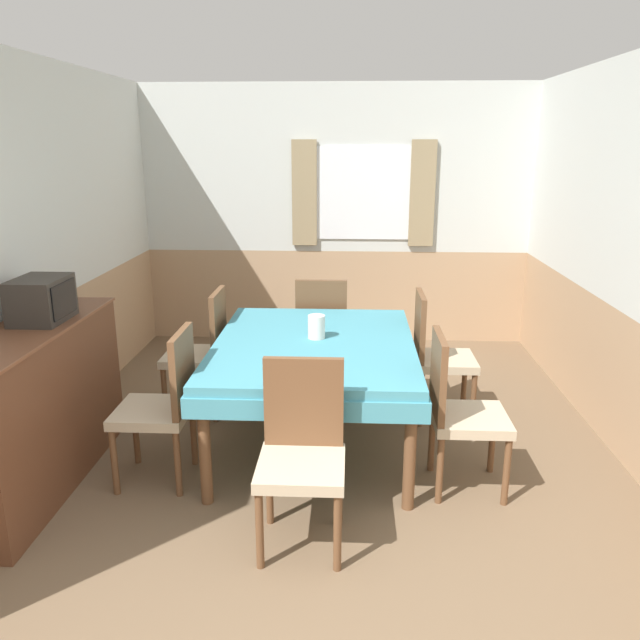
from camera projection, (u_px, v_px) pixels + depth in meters
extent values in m
cube|color=silver|center=(336.00, 169.00, 6.24)|extent=(4.31, 0.05, 1.65)
cube|color=tan|center=(335.00, 295.00, 6.59)|extent=(4.31, 0.05, 0.95)
cube|color=white|center=(363.00, 193.00, 6.25)|extent=(1.03, 0.01, 0.92)
cube|color=#998460|center=(304.00, 193.00, 6.26)|extent=(0.25, 0.03, 1.04)
cube|color=#998460|center=(422.00, 194.00, 6.21)|extent=(0.25, 0.03, 1.04)
cube|color=silver|center=(28.00, 183.00, 4.12)|extent=(0.05, 4.96, 1.65)
cube|color=tan|center=(51.00, 367.00, 4.47)|extent=(0.05, 4.96, 0.95)
cube|color=tan|center=(614.00, 377.00, 4.28)|extent=(0.05, 4.96, 0.95)
cube|color=teal|center=(314.00, 346.00, 4.17)|extent=(1.33, 1.70, 0.06)
cube|color=teal|center=(314.00, 358.00, 4.19)|extent=(1.36, 1.73, 0.12)
cylinder|color=brown|center=(205.00, 449.00, 3.56)|extent=(0.07, 0.07, 0.69)
cylinder|color=brown|center=(410.00, 454.00, 3.50)|extent=(0.07, 0.07, 0.69)
cylinder|color=brown|center=(248.00, 359.00, 5.04)|extent=(0.07, 0.07, 0.69)
cylinder|color=brown|center=(393.00, 361.00, 4.98)|extent=(0.07, 0.07, 0.69)
cylinder|color=brown|center=(165.00, 395.00, 4.67)|extent=(0.04, 0.04, 0.42)
cylinder|color=brown|center=(178.00, 376.00, 5.04)|extent=(0.04, 0.04, 0.42)
cylinder|color=brown|center=(215.00, 396.00, 4.66)|extent=(0.04, 0.04, 0.42)
cylinder|color=brown|center=(225.00, 377.00, 5.02)|extent=(0.04, 0.04, 0.42)
cube|color=tan|center=(194.00, 357.00, 4.78)|extent=(0.44, 0.44, 0.06)
cube|color=brown|center=(218.00, 323.00, 4.70)|extent=(0.04, 0.42, 0.49)
cylinder|color=brown|center=(464.00, 382.00, 4.93)|extent=(0.04, 0.04, 0.42)
cylinder|color=brown|center=(473.00, 401.00, 4.56)|extent=(0.04, 0.04, 0.42)
cylinder|color=brown|center=(416.00, 381.00, 4.95)|extent=(0.04, 0.04, 0.42)
cylinder|color=brown|center=(421.00, 400.00, 4.58)|extent=(0.04, 0.04, 0.42)
cube|color=tan|center=(445.00, 361.00, 4.69)|extent=(0.44, 0.44, 0.06)
cube|color=brown|center=(420.00, 326.00, 4.62)|extent=(0.04, 0.42, 0.49)
cylinder|color=brown|center=(302.00, 353.00, 5.60)|extent=(0.04, 0.04, 0.42)
cylinder|color=brown|center=(344.00, 354.00, 5.58)|extent=(0.04, 0.04, 0.42)
cylinder|color=brown|center=(299.00, 368.00, 5.23)|extent=(0.04, 0.04, 0.42)
cylinder|color=brown|center=(344.00, 369.00, 5.21)|extent=(0.04, 0.04, 0.42)
cube|color=tan|center=(322.00, 334.00, 5.34)|extent=(0.44, 0.44, 0.06)
cube|color=brown|center=(321.00, 309.00, 5.07)|extent=(0.42, 0.04, 0.49)
cylinder|color=brown|center=(492.00, 441.00, 3.94)|extent=(0.04, 0.04, 0.42)
cylinder|color=brown|center=(506.00, 472.00, 3.58)|extent=(0.04, 0.04, 0.42)
cylinder|color=brown|center=(432.00, 440.00, 3.96)|extent=(0.04, 0.04, 0.42)
cylinder|color=brown|center=(440.00, 470.00, 3.59)|extent=(0.04, 0.04, 0.42)
cube|color=tan|center=(470.00, 419.00, 3.70)|extent=(0.44, 0.44, 0.06)
cube|color=brown|center=(438.00, 375.00, 3.64)|extent=(0.04, 0.42, 0.49)
cylinder|color=brown|center=(337.00, 533.00, 3.02)|extent=(0.04, 0.04, 0.42)
cylinder|color=brown|center=(260.00, 530.00, 3.04)|extent=(0.04, 0.04, 0.42)
cylinder|color=brown|center=(339.00, 491.00, 3.38)|extent=(0.04, 0.04, 0.42)
cylinder|color=brown|center=(270.00, 489.00, 3.40)|extent=(0.04, 0.04, 0.42)
cube|color=tan|center=(301.00, 468.00, 3.14)|extent=(0.44, 0.44, 0.06)
cube|color=brown|center=(304.00, 402.00, 3.26)|extent=(0.42, 0.04, 0.49)
cylinder|color=brown|center=(114.00, 462.00, 3.69)|extent=(0.04, 0.04, 0.42)
cylinder|color=brown|center=(136.00, 433.00, 4.05)|extent=(0.04, 0.04, 0.42)
cylinder|color=brown|center=(178.00, 464.00, 3.67)|extent=(0.04, 0.04, 0.42)
cylinder|color=brown|center=(194.00, 435.00, 4.03)|extent=(0.04, 0.04, 0.42)
cube|color=tan|center=(153.00, 412.00, 3.79)|extent=(0.44, 0.44, 0.06)
cube|color=brown|center=(183.00, 371.00, 3.71)|extent=(0.04, 0.42, 0.49)
cube|color=brown|center=(35.00, 409.00, 3.73)|extent=(0.44, 1.59, 0.99)
cube|color=brown|center=(25.00, 332.00, 3.59)|extent=(0.46, 1.61, 0.02)
cube|color=#2D2823|center=(41.00, 300.00, 3.75)|extent=(0.28, 0.38, 0.27)
cube|color=black|center=(64.00, 299.00, 3.74)|extent=(0.01, 0.31, 0.20)
cylinder|color=silver|center=(316.00, 327.00, 4.21)|extent=(0.12, 0.12, 0.16)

